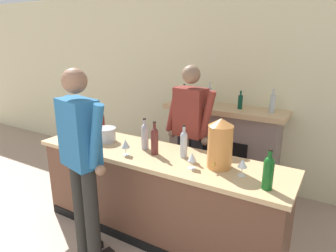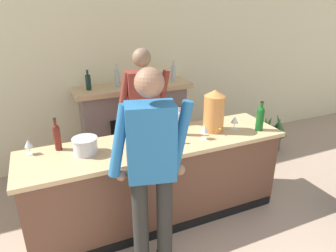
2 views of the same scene
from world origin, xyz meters
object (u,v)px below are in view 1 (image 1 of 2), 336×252
(fireplace_stone, at_px, (223,147))
(wine_glass_back_row, at_px, (192,158))
(wine_bottle_riesling_slim, at_px, (184,143))
(wine_bottle_rose_blush, at_px, (268,171))
(wine_glass_near_bucket, at_px, (88,123))
(person_customer, at_px, (82,162))
(wine_glass_by_dispenser, at_px, (242,164))
(ice_bucket_steel, at_px, (106,135))
(wine_bottle_burgundy_dark, at_px, (102,123))
(wine_bottle_chardonnay_pale, at_px, (155,140))
(wine_glass_mid_counter, at_px, (126,144))
(person_bartender, at_px, (190,133))
(copper_dispenser, at_px, (220,143))
(wine_bottle_cabernet_heavy, at_px, (145,135))

(fireplace_stone, relative_size, wine_glass_back_row, 10.98)
(fireplace_stone, xyz_separation_m, wine_bottle_riesling_slim, (0.08, -1.34, 0.48))
(wine_bottle_rose_blush, distance_m, wine_glass_near_bucket, 2.38)
(wine_bottle_riesling_slim, relative_size, wine_glass_near_bucket, 2.22)
(person_customer, bearing_deg, wine_glass_by_dispenser, 27.89)
(ice_bucket_steel, xyz_separation_m, wine_bottle_burgundy_dark, (-0.23, 0.19, 0.06))
(wine_bottle_rose_blush, relative_size, wine_bottle_chardonnay_pale, 0.96)
(wine_glass_back_row, bearing_deg, wine_bottle_chardonnay_pale, 166.22)
(ice_bucket_steel, xyz_separation_m, wine_glass_mid_counter, (0.46, -0.22, 0.04))
(wine_bottle_rose_blush, bearing_deg, wine_glass_back_row, 176.65)
(ice_bucket_steel, relative_size, wine_bottle_burgundy_dark, 0.73)
(wine_bottle_chardonnay_pale, relative_size, wine_bottle_burgundy_dark, 1.07)
(fireplace_stone, height_order, wine_bottle_chardonnay_pale, fireplace_stone)
(wine_glass_mid_counter, bearing_deg, wine_glass_back_row, 4.25)
(person_bartender, distance_m, wine_bottle_chardonnay_pale, 0.64)
(copper_dispenser, height_order, wine_glass_near_bucket, copper_dispenser)
(wine_bottle_burgundy_dark, bearing_deg, wine_bottle_cabernet_heavy, -12.06)
(wine_glass_near_bucket, bearing_deg, wine_glass_by_dispenser, -7.35)
(wine_bottle_riesling_slim, bearing_deg, wine_glass_near_bucket, 173.93)
(copper_dispenser, height_order, wine_bottle_rose_blush, copper_dispenser)
(ice_bucket_steel, bearing_deg, fireplace_stone, 56.65)
(wine_bottle_cabernet_heavy, height_order, wine_bottle_riesling_slim, wine_bottle_cabernet_heavy)
(fireplace_stone, relative_size, wine_bottle_burgundy_dark, 5.10)
(wine_bottle_cabernet_heavy, distance_m, wine_glass_back_row, 0.68)
(ice_bucket_steel, bearing_deg, wine_bottle_burgundy_dark, 140.49)
(wine_bottle_rose_blush, xyz_separation_m, wine_bottle_chardonnay_pale, (-1.16, 0.16, 0.00))
(person_bartender, bearing_deg, wine_bottle_burgundy_dark, -158.55)
(person_customer, height_order, copper_dispenser, person_customer)
(wine_glass_near_bucket, distance_m, wine_glass_by_dispenser, 2.12)
(person_customer, relative_size, person_bartender, 1.03)
(ice_bucket_steel, height_order, wine_bottle_chardonnay_pale, wine_bottle_chardonnay_pale)
(wine_bottle_rose_blush, relative_size, wine_glass_mid_counter, 2.04)
(person_bartender, bearing_deg, wine_glass_back_row, -61.71)
(wine_bottle_riesling_slim, bearing_deg, fireplace_stone, 93.57)
(person_bartender, relative_size, wine_glass_back_row, 11.86)
(fireplace_stone, distance_m, copper_dispenser, 1.57)
(person_customer, bearing_deg, copper_dispenser, 35.75)
(wine_bottle_rose_blush, height_order, wine_glass_by_dispenser, wine_bottle_rose_blush)
(wine_bottle_riesling_slim, bearing_deg, wine_glass_back_row, -46.42)
(person_bartender, xyz_separation_m, wine_bottle_burgundy_dark, (-1.01, -0.40, 0.08))
(copper_dispenser, xyz_separation_m, ice_bucket_steel, (-1.38, 0.01, -0.15))
(person_customer, relative_size, copper_dispenser, 3.97)
(person_bartender, bearing_deg, fireplace_stone, 80.99)
(wine_bottle_chardonnay_pale, bearing_deg, wine_glass_by_dispenser, -1.96)
(person_bartender, bearing_deg, wine_glass_near_bucket, -162.99)
(person_bartender, xyz_separation_m, wine_bottle_cabernet_heavy, (-0.25, -0.56, 0.09))
(wine_bottle_cabernet_heavy, bearing_deg, person_bartender, 65.69)
(wine_bottle_cabernet_heavy, bearing_deg, wine_bottle_riesling_slim, 1.68)
(wine_glass_near_bucket, height_order, wine_glass_back_row, wine_glass_back_row)
(wine_glass_mid_counter, bearing_deg, wine_glass_near_bucket, 156.46)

